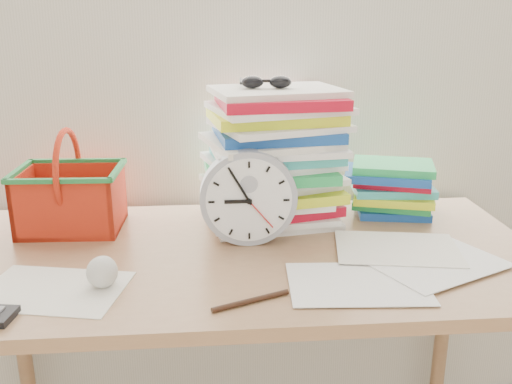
{
  "coord_description": "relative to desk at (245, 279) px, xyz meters",
  "views": [
    {
      "loc": [
        -0.08,
        0.36,
        1.29
      ],
      "look_at": [
        0.03,
        1.6,
        0.9
      ],
      "focal_mm": 40.0,
      "sensor_mm": 36.0,
      "label": 1
    }
  ],
  "objects": [
    {
      "name": "pen",
      "position": [
        -0.01,
        -0.25,
        0.08
      ],
      "size": [
        0.16,
        0.07,
        0.01
      ],
      "primitive_type": "cylinder",
      "rotation": [
        0.0,
        1.57,
        0.39
      ],
      "color": "black",
      "rests_on": "desk"
    },
    {
      "name": "curtain",
      "position": [
        0.0,
        0.38,
        0.62
      ],
      "size": [
        2.4,
        0.01,
        2.5
      ],
      "primitive_type": "cube",
      "color": "silver",
      "rests_on": "room_shell"
    },
    {
      "name": "paper_stack",
      "position": [
        0.09,
        0.2,
        0.25
      ],
      "size": [
        0.4,
        0.35,
        0.36
      ],
      "primitive_type": null,
      "rotation": [
        0.0,
        0.0,
        0.19
      ],
      "color": "white",
      "rests_on": "desk"
    },
    {
      "name": "sunglasses",
      "position": [
        0.07,
        0.2,
        0.45
      ],
      "size": [
        0.15,
        0.13,
        0.04
      ],
      "primitive_type": null,
      "rotation": [
        0.0,
        0.0,
        -0.06
      ],
      "color": "black",
      "rests_on": "paper_stack"
    },
    {
      "name": "clock",
      "position": [
        0.01,
        0.05,
        0.19
      ],
      "size": [
        0.23,
        0.05,
        0.23
      ],
      "primitive_type": "cylinder",
      "rotation": [
        1.57,
        0.0,
        0.0
      ],
      "color": "#9A9EAA",
      "rests_on": "desk"
    },
    {
      "name": "desk",
      "position": [
        0.0,
        0.0,
        0.0
      ],
      "size": [
        1.4,
        0.7,
        0.75
      ],
      "color": "#916744",
      "rests_on": "ground"
    },
    {
      "name": "book_stack",
      "position": [
        0.42,
        0.23,
        0.15
      ],
      "size": [
        0.29,
        0.24,
        0.15
      ],
      "primitive_type": null,
      "rotation": [
        0.0,
        0.0,
        -0.23
      ],
      "color": "white",
      "rests_on": "desk"
    },
    {
      "name": "basket",
      "position": [
        -0.44,
        0.19,
        0.2
      ],
      "size": [
        0.27,
        0.21,
        0.26
      ],
      "primitive_type": null,
      "rotation": [
        0.0,
        0.0,
        -0.04
      ],
      "color": "red",
      "rests_on": "desk"
    },
    {
      "name": "scattered_papers",
      "position": [
        0.0,
        0.0,
        0.08
      ],
      "size": [
        1.26,
        0.42,
        0.02
      ],
      "primitive_type": null,
      "color": "white",
      "rests_on": "desk"
    },
    {
      "name": "crumpled_ball",
      "position": [
        -0.3,
        -0.16,
        0.11
      ],
      "size": [
        0.07,
        0.07,
        0.07
      ],
      "primitive_type": "sphere",
      "color": "silver",
      "rests_on": "desk"
    }
  ]
}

